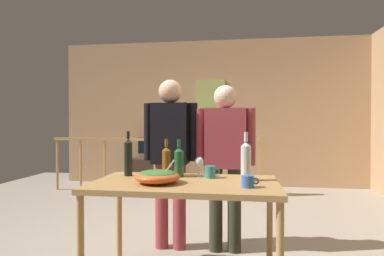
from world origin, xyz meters
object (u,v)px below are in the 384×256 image
at_px(tv_console, 153,172).
at_px(person_standing_right, 225,154).
at_px(framed_picture, 210,95).
at_px(mug_teal, 210,172).
at_px(salad_bowl, 157,176).
at_px(mug_blue, 248,181).
at_px(wine_bottle_clear, 246,160).
at_px(wine_bottle_green, 179,161).
at_px(wine_bottle_amber, 166,160).
at_px(flat_screen_tv, 152,146).
at_px(serving_table, 185,192).
at_px(wine_glass, 199,163).
at_px(person_standing_left, 170,149).
at_px(wine_bottle_dark, 128,157).
at_px(stair_railing, 182,157).

bearing_deg(tv_console, person_standing_right, -63.07).
distance_m(framed_picture, mug_teal, 4.03).
distance_m(salad_bowl, person_standing_right, 0.96).
bearing_deg(mug_blue, mug_teal, 129.66).
bearing_deg(wine_bottle_clear, wine_bottle_green, 169.05).
relative_size(salad_bowl, wine_bottle_amber, 1.10).
relative_size(tv_console, wine_bottle_amber, 2.91).
relative_size(flat_screen_tv, person_standing_right, 0.35).
distance_m(serving_table, person_standing_right, 0.82).
height_order(serving_table, salad_bowl, salad_bowl).
bearing_deg(wine_bottle_clear, serving_table, -167.53).
height_order(tv_console, mug_teal, mug_teal).
distance_m(framed_picture, mug_blue, 4.40).
bearing_deg(person_standing_right, wine_glass, 67.12).
relative_size(tv_console, serving_table, 0.64).
height_order(framed_picture, person_standing_left, framed_picture).
height_order(framed_picture, serving_table, framed_picture).
height_order(wine_bottle_green, person_standing_right, person_standing_right).
height_order(salad_bowl, wine_glass, salad_bowl).
height_order(wine_glass, person_standing_left, person_standing_left).
height_order(wine_bottle_green, wine_bottle_clear, wine_bottle_clear).
bearing_deg(wine_glass, wine_bottle_clear, -22.50).
bearing_deg(flat_screen_tv, wine_glass, -68.80).
bearing_deg(wine_glass, wine_bottle_dark, -173.89).
bearing_deg(wine_bottle_dark, stair_railing, 91.65).
bearing_deg(wine_bottle_clear, person_standing_left, 138.88).
xyz_separation_m(tv_console, wine_bottle_green, (1.20, -3.59, 0.66)).
height_order(flat_screen_tv, person_standing_right, person_standing_right).
xyz_separation_m(stair_railing, flat_screen_tv, (-0.68, 0.55, 0.15)).
bearing_deg(mug_blue, tv_console, 113.86).
distance_m(flat_screen_tv, wine_bottle_dark, 3.66).
bearing_deg(serving_table, mug_blue, -18.96).
bearing_deg(tv_console, framed_picture, 14.73).
xyz_separation_m(salad_bowl, person_standing_left, (-0.08, 0.83, 0.13)).
xyz_separation_m(mug_teal, mug_blue, (0.29, -0.35, -0.01)).
height_order(tv_console, wine_bottle_dark, wine_bottle_dark).
bearing_deg(person_standing_left, tv_console, -70.88).
bearing_deg(wine_bottle_green, tv_console, 108.46).
distance_m(framed_picture, wine_glass, 3.94).
bearing_deg(tv_console, wine_bottle_amber, -73.01).
xyz_separation_m(salad_bowl, wine_bottle_dark, (-0.33, 0.29, 0.11)).
xyz_separation_m(tv_console, serving_table, (1.28, -3.80, 0.45)).
bearing_deg(salad_bowl, tv_console, 105.69).
bearing_deg(wine_bottle_dark, wine_bottle_amber, 11.54).
bearing_deg(person_standing_right, flat_screen_tv, -63.64).
bearing_deg(wine_bottle_amber, framed_picture, 89.66).
height_order(tv_console, flat_screen_tv, flat_screen_tv).
bearing_deg(flat_screen_tv, salad_bowl, -74.19).
relative_size(tv_console, salad_bowl, 2.65).
bearing_deg(mug_teal, wine_glass, 145.16).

